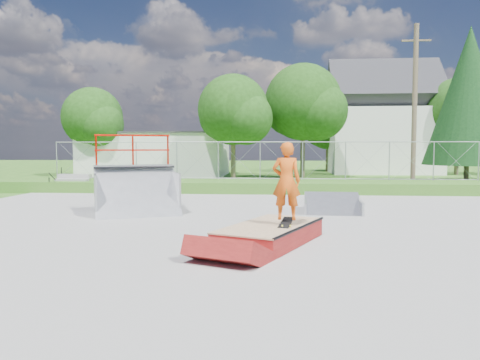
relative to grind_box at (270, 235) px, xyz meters
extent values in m
plane|color=#2E601B|center=(-0.69, 2.00, -0.21)|extent=(120.00, 120.00, 0.00)
cube|color=#979795|center=(-0.69, 2.00, -0.19)|extent=(20.00, 16.00, 0.04)
cube|color=#2E601B|center=(-0.69, 11.50, 0.04)|extent=(24.00, 3.00, 0.50)
cube|color=maroon|center=(0.00, 0.00, -0.01)|extent=(2.32, 3.10, 0.39)
cube|color=#9D805A|center=(0.00, 0.00, 0.19)|extent=(2.35, 3.13, 0.03)
cube|color=black|center=(0.32, -0.04, 0.25)|extent=(0.37, 0.82, 0.13)
imported|color=#E55814|center=(0.32, -0.04, 1.05)|extent=(0.60, 0.40, 1.60)
cube|color=silver|center=(-8.69, 24.00, 1.29)|extent=(10.00, 6.00, 3.00)
cube|color=silver|center=(8.31, 28.00, 2.29)|extent=(8.00, 6.00, 5.00)
cube|color=#2E2E33|center=(8.31, 28.00, 5.69)|extent=(8.40, 6.08, 6.08)
cylinder|color=brown|center=(6.81, 14.00, 3.79)|extent=(0.24, 0.24, 8.00)
cylinder|color=brown|center=(-2.69, 20.00, 1.02)|extent=(0.30, 0.30, 2.45)
sphere|color=#1B3E10|center=(-2.69, 20.00, 4.20)|extent=(4.48, 4.48, 4.48)
sphere|color=#1B3E10|center=(-1.85, 19.44, 3.64)|extent=(3.36, 3.36, 3.36)
cylinder|color=brown|center=(1.81, 22.00, 1.19)|extent=(0.30, 0.30, 2.80)
sphere|color=#1B3E10|center=(1.81, 22.00, 4.83)|extent=(5.12, 5.12, 5.12)
sphere|color=#1B3E10|center=(2.77, 21.36, 4.19)|extent=(3.84, 3.84, 3.84)
cylinder|color=brown|center=(-12.69, 22.00, 0.93)|extent=(0.30, 0.30, 2.27)
sphere|color=#1B3E10|center=(-12.69, 22.00, 3.89)|extent=(4.16, 4.16, 4.16)
sphere|color=#1B3E10|center=(-11.91, 21.48, 3.37)|extent=(3.12, 3.12, 3.12)
cylinder|color=brown|center=(13.31, 26.00, 1.10)|extent=(0.30, 0.30, 2.62)
sphere|color=#1B3E10|center=(13.31, 26.00, 4.52)|extent=(4.80, 4.80, 4.80)
sphere|color=#1B3E10|center=(14.21, 25.40, 3.92)|extent=(3.60, 3.60, 3.60)
cylinder|color=brown|center=(4.31, 30.00, 0.84)|extent=(0.30, 0.30, 2.10)
sphere|color=#1B3E10|center=(4.31, 30.00, 3.57)|extent=(3.84, 3.84, 3.84)
sphere|color=#1B3E10|center=(5.03, 29.52, 3.09)|extent=(2.88, 2.88, 2.88)
cylinder|color=brown|center=(11.31, 19.00, 0.39)|extent=(0.28, 0.28, 1.20)
cone|color=black|center=(11.31, 19.00, 4.84)|extent=(5.04, 5.04, 8.10)
camera|label=1|loc=(0.14, -9.67, 1.82)|focal=35.00mm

